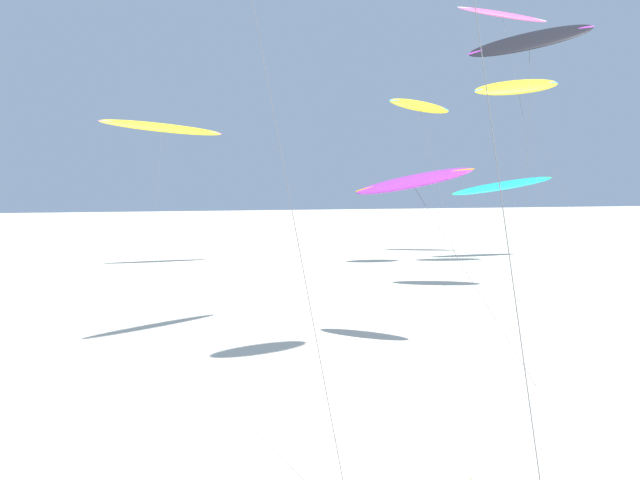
% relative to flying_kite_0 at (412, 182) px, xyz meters
% --- Properties ---
extents(flying_kite_0, '(5.15, 6.07, 7.68)m').
position_rel_flying_kite_0_xyz_m(flying_kite_0, '(0.00, 0.00, 0.00)').
color(flying_kite_0, purple).
rests_on(flying_kite_0, ground).
extents(flying_kite_2, '(6.16, 8.29, 14.37)m').
position_rel_flying_kite_0_xyz_m(flying_kite_2, '(15.60, 20.77, 6.52)').
color(flying_kite_2, yellow).
rests_on(flying_kite_2, ground).
extents(flying_kite_4, '(8.84, 9.08, 11.36)m').
position_rel_flying_kite_0_xyz_m(flying_kite_4, '(-8.99, 27.00, 3.71)').
color(flying_kite_4, yellow).
rests_on(flying_kite_4, ground).
extents(flying_kite_5, '(6.88, 9.85, 20.29)m').
position_rel_flying_kite_0_xyz_m(flying_kite_5, '(16.43, 24.69, 12.46)').
color(flying_kite_5, '#EA5193').
rests_on(flying_kite_5, ground).
extents(flying_kite_6, '(6.03, 4.78, 15.24)m').
position_rel_flying_kite_0_xyz_m(flying_kite_6, '(9.50, 8.38, 7.14)').
color(flying_kite_6, black).
rests_on(flying_kite_6, ground).
extents(flying_kite_7, '(9.08, 5.84, 7.39)m').
position_rel_flying_kite_0_xyz_m(flying_kite_7, '(18.53, 27.99, -0.58)').
color(flying_kite_7, '#19B2B7').
rests_on(flying_kite_7, ground).
extents(flying_kite_11, '(4.67, 9.12, 12.94)m').
position_rel_flying_kite_0_xyz_m(flying_kite_11, '(8.86, 22.18, 5.19)').
color(flying_kite_11, yellow).
rests_on(flying_kite_11, ground).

